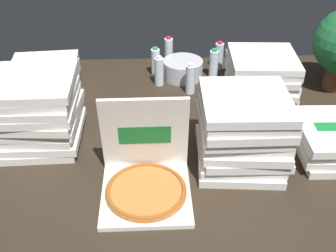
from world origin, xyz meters
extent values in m
cube|color=#2D2319|center=(0.00, 0.00, -0.01)|extent=(3.20, 2.40, 0.02)
cube|color=white|center=(-0.17, -0.26, 0.01)|extent=(0.41, 0.41, 0.02)
cylinder|color=#B77033|center=(-0.17, -0.26, 0.03)|extent=(0.38, 0.38, 0.02)
torus|color=#9C501E|center=(-0.17, -0.26, 0.04)|extent=(0.37, 0.37, 0.02)
cube|color=white|center=(-0.17, -0.08, 0.23)|extent=(0.41, 0.07, 0.41)
cube|color=#197A38|center=(-0.17, -0.09, 0.23)|extent=(0.25, 0.01, 0.10)
cube|color=white|center=(0.83, 0.01, 0.02)|extent=(0.42, 0.42, 0.04)
cube|color=white|center=(0.82, 0.02, 0.06)|extent=(0.43, 0.43, 0.04)
cube|color=white|center=(0.30, -0.04, 0.02)|extent=(0.44, 0.44, 0.04)
cube|color=white|center=(0.30, -0.02, 0.06)|extent=(0.43, 0.43, 0.04)
cube|color=white|center=(0.32, -0.03, 0.11)|extent=(0.42, 0.42, 0.04)
cube|color=white|center=(0.32, -0.03, 0.15)|extent=(0.44, 0.44, 0.04)
cube|color=#197A38|center=(0.32, -0.03, 0.17)|extent=(0.27, 0.09, 0.00)
cube|color=white|center=(0.31, -0.01, 0.19)|extent=(0.43, 0.43, 0.04)
cube|color=white|center=(0.30, -0.02, 0.23)|extent=(0.41, 0.41, 0.04)
cube|color=#197A38|center=(0.30, -0.02, 0.26)|extent=(0.27, 0.07, 0.00)
cube|color=white|center=(0.31, -0.04, 0.28)|extent=(0.41, 0.41, 0.04)
cube|color=#197A38|center=(0.31, -0.04, 0.30)|extent=(0.27, 0.07, 0.00)
cube|color=white|center=(0.32, -0.02, 0.32)|extent=(0.42, 0.42, 0.04)
cube|color=white|center=(0.31, -0.03, 0.36)|extent=(0.42, 0.42, 0.04)
cube|color=white|center=(0.58, 0.67, 0.02)|extent=(0.42, 0.42, 0.04)
cube|color=#197A38|center=(0.58, 0.67, 0.04)|extent=(0.27, 0.08, 0.00)
cube|color=white|center=(0.57, 0.66, 0.06)|extent=(0.44, 0.44, 0.04)
cube|color=#197A38|center=(0.57, 0.66, 0.09)|extent=(0.27, 0.09, 0.00)
cube|color=white|center=(0.57, 0.67, 0.11)|extent=(0.42, 0.42, 0.04)
cube|color=white|center=(0.57, 0.67, 0.15)|extent=(0.44, 0.44, 0.04)
cube|color=#197A38|center=(0.57, 0.67, 0.17)|extent=(0.27, 0.09, 0.00)
cube|color=white|center=(0.57, 0.67, 0.19)|extent=(0.42, 0.42, 0.04)
cube|color=#197A38|center=(0.57, 0.67, 0.21)|extent=(0.27, 0.08, 0.00)
cube|color=white|center=(0.58, 0.67, 0.23)|extent=(0.43, 0.43, 0.04)
cube|color=white|center=(-0.74, 0.19, 0.02)|extent=(0.42, 0.42, 0.04)
cube|color=#197A38|center=(-0.74, 0.19, 0.04)|extent=(0.27, 0.08, 0.00)
cube|color=white|center=(-0.72, 0.19, 0.06)|extent=(0.41, 0.41, 0.04)
cube|color=#197A38|center=(-0.72, 0.19, 0.09)|extent=(0.27, 0.07, 0.00)
cube|color=white|center=(-0.74, 0.20, 0.11)|extent=(0.43, 0.43, 0.04)
cube|color=white|center=(-0.73, 0.20, 0.15)|extent=(0.42, 0.42, 0.04)
cube|color=#197A38|center=(-0.73, 0.20, 0.17)|extent=(0.27, 0.08, 0.00)
cube|color=white|center=(-0.73, 0.19, 0.19)|extent=(0.43, 0.43, 0.04)
cube|color=#197A38|center=(-0.73, 0.19, 0.21)|extent=(0.27, 0.09, 0.00)
cube|color=white|center=(-0.73, 0.19, 0.23)|extent=(0.41, 0.41, 0.04)
cube|color=white|center=(-0.73, 0.19, 0.28)|extent=(0.42, 0.42, 0.04)
cube|color=white|center=(-0.74, 0.20, 0.32)|extent=(0.42, 0.42, 0.04)
cube|color=#197A38|center=(-0.74, 0.20, 0.34)|extent=(0.27, 0.08, 0.00)
cube|color=white|center=(-0.73, 0.20, 0.36)|extent=(0.42, 0.42, 0.04)
cube|color=white|center=(-0.81, 0.70, 0.02)|extent=(0.44, 0.44, 0.04)
cube|color=white|center=(-0.82, 0.69, 0.06)|extent=(0.44, 0.44, 0.04)
cube|color=#197A38|center=(-0.82, 0.69, 0.09)|extent=(0.27, 0.09, 0.00)
cube|color=white|center=(-0.81, 0.68, 0.11)|extent=(0.41, 0.41, 0.04)
cube|color=white|center=(-0.81, 0.68, 0.15)|extent=(0.41, 0.41, 0.04)
cube|color=#197A38|center=(-0.81, 0.68, 0.17)|extent=(0.27, 0.07, 0.00)
cube|color=white|center=(-0.80, 0.70, 0.19)|extent=(0.44, 0.44, 0.04)
cube|color=#197A38|center=(-0.80, 0.70, 0.21)|extent=(0.27, 0.09, 0.00)
cylinder|color=#B7BABF|center=(0.09, 0.89, 0.06)|extent=(0.27, 0.27, 0.12)
cylinder|color=white|center=(-0.10, 0.94, 0.10)|extent=(0.06, 0.06, 0.19)
cylinder|color=#239951|center=(-0.10, 0.94, 0.20)|extent=(0.03, 0.03, 0.02)
cylinder|color=silver|center=(0.12, 0.68, 0.10)|extent=(0.06, 0.06, 0.19)
cylinder|color=white|center=(0.12, 0.68, 0.20)|extent=(0.03, 0.03, 0.02)
cylinder|color=silver|center=(0.35, 1.01, 0.10)|extent=(0.06, 0.06, 0.19)
cylinder|color=red|center=(0.35, 1.01, 0.20)|extent=(0.03, 0.03, 0.02)
cylinder|color=silver|center=(0.30, 0.89, 0.10)|extent=(0.06, 0.06, 0.19)
cylinder|color=#239951|center=(0.30, 0.89, 0.20)|extent=(0.03, 0.03, 0.02)
cylinder|color=silver|center=(-0.08, 0.80, 0.10)|extent=(0.06, 0.06, 0.19)
cylinder|color=white|center=(-0.08, 0.80, 0.20)|extent=(0.03, 0.03, 0.02)
cylinder|color=white|center=(0.00, 1.11, 0.10)|extent=(0.06, 0.06, 0.19)
cylinder|color=red|center=(0.00, 1.11, 0.20)|extent=(0.03, 0.03, 0.02)
camera|label=1|loc=(-0.13, -1.64, 1.35)|focal=43.78mm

